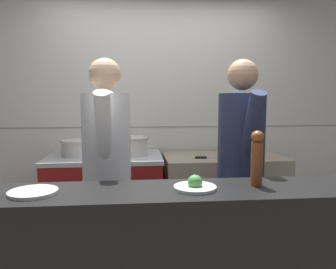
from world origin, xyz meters
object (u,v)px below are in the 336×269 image
Objects in this scene: oven_range at (106,201)px; chef_head_cook at (107,164)px; sauce_pot at (132,146)px; mixing_bowl_steel at (243,150)px; chef_sous at (241,161)px; stock_pot at (77,147)px; plated_dish_main at (33,192)px; plated_dish_appetiser at (195,186)px; chefs_knife at (209,158)px; pepper_mill at (257,157)px.

chef_head_cook is at bearing -83.37° from oven_range.
sauce_pot is 1.24× the size of mixing_bowl_steel.
chef_head_cook is 1.02m from chef_sous.
chef_sous is (1.02, -0.01, 0.00)m from chef_head_cook.
plated_dish_main is at bearing -89.05° from stock_pot.
plated_dish_appetiser is (0.88, -1.44, -0.01)m from stock_pot.
oven_range is 0.90m from chef_head_cook.
mixing_bowl_steel is at bearing 62.88° from plated_dish_appetiser.
chef_sous is at bearing -33.81° from oven_range.
plated_dish_main is (-1.63, -1.52, 0.04)m from mixing_bowl_steel.
sauce_pot is 1.47m from plated_dish_appetiser.
stock_pot is 1.27m from chefs_knife.
plated_dish_appetiser is at bearing -66.66° from oven_range.
chefs_knife is 1.09× the size of pepper_mill.
pepper_mill is (0.72, -1.38, 0.12)m from sauce_pot.
chefs_knife is 0.20× the size of chef_sous.
oven_range is at bearing 145.66° from chef_sous.
oven_range is 4.67× the size of plated_dish_appetiser.
oven_range is 3.19× the size of chefs_knife.
stock_pot is at bearing 131.68° from pepper_mill.
plated_dish_appetiser is at bearing -58.59° from stock_pot.
plated_dish_appetiser reaches higher than oven_range.
mixing_bowl_steel reaches higher than plated_dish_main.
mixing_bowl_steel is 1.55m from chef_head_cook.
chef_head_cook is (-0.18, -0.72, -0.03)m from sauce_pot.
pepper_mill is (-0.02, -1.28, 0.24)m from chefs_knife.
oven_range is at bearing 113.34° from plated_dish_appetiser.
chef_head_cook reaches higher than sauce_pot.
plated_dish_appetiser is 0.13× the size of chef_head_cook.
chef_head_cook is at bearing 127.14° from plated_dish_appetiser.
plated_dish_appetiser is at bearing -125.16° from chef_sous.
plated_dish_appetiser is at bearing -117.12° from mixing_bowl_steel.
oven_range is 1.66m from plated_dish_appetiser.
mixing_bowl_steel is 0.87m from chef_sous.
pepper_mill is at bearing -54.85° from oven_range.
pepper_mill is 1.13m from chef_head_cook.
plated_dish_appetiser is 0.13× the size of chef_sous.
sauce_pot is 0.91× the size of chefs_knife.
chef_sous reaches higher than chef_head_cook.
mixing_bowl_steel is 0.45m from chefs_knife.
plated_dish_main is 0.14× the size of chef_sous.
stock_pot is at bearing -177.12° from mixing_bowl_steel.
plated_dish_appetiser reaches higher than plated_dish_main.
oven_range is 0.62× the size of chef_sous.
pepper_mill is at bearing -37.62° from chef_head_cook.
sauce_pot is at bearing 70.86° from plated_dish_main.
pepper_mill is at bearing -62.49° from sauce_pot.
chefs_knife is 0.63m from chef_sous.
plated_dish_main is at bearing -179.72° from plated_dish_appetiser.
pepper_mill reaches higher than mixing_bowl_steel.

